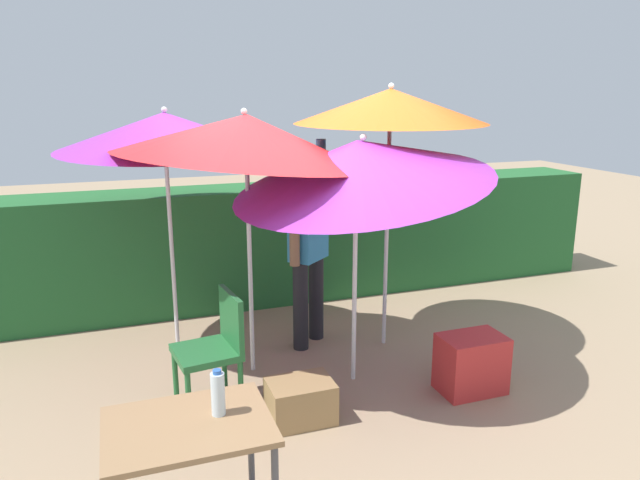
% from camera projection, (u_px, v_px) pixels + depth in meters
% --- Properties ---
extents(ground_plane, '(24.00, 24.00, 0.00)m').
position_uv_depth(ground_plane, '(332.00, 377.00, 4.89)').
color(ground_plane, '#9E8466').
extents(hedge_row, '(8.00, 0.70, 1.28)m').
position_uv_depth(hedge_row, '(268.00, 243.00, 6.60)').
color(hedge_row, '#23602D').
rests_on(hedge_row, ground_plane).
extents(umbrella_rainbow, '(1.66, 1.66, 2.37)m').
position_uv_depth(umbrella_rainbow, '(391.00, 106.00, 5.01)').
color(umbrella_rainbow, silver).
rests_on(umbrella_rainbow, ground_plane).
extents(umbrella_orange, '(2.03, 2.01, 2.23)m').
position_uv_depth(umbrella_orange, '(245.00, 137.00, 4.55)').
color(umbrella_orange, silver).
rests_on(umbrella_orange, ground_plane).
extents(umbrella_yellow, '(2.04, 2.00, 2.19)m').
position_uv_depth(umbrella_yellow, '(360.00, 163.00, 4.40)').
color(umbrella_yellow, silver).
rests_on(umbrella_yellow, ground_plane).
extents(umbrella_navy, '(1.79, 1.80, 2.17)m').
position_uv_depth(umbrella_navy, '(165.00, 131.00, 4.92)').
color(umbrella_navy, silver).
rests_on(umbrella_navy, ground_plane).
extents(person_vendor, '(0.48, 0.43, 1.88)m').
position_uv_depth(person_vendor, '(308.00, 247.00, 5.32)').
color(person_vendor, black).
rests_on(person_vendor, ground_plane).
extents(chair_plastic, '(0.49, 0.49, 0.89)m').
position_uv_depth(chair_plastic, '(215.00, 345.00, 4.29)').
color(chair_plastic, '#236633').
rests_on(chair_plastic, ground_plane).
extents(cooler_box, '(0.50, 0.34, 0.46)m').
position_uv_depth(cooler_box, '(471.00, 364.00, 4.62)').
color(cooler_box, red).
rests_on(cooler_box, ground_plane).
extents(crate_cardboard, '(0.46, 0.34, 0.30)m').
position_uv_depth(crate_cardboard, '(301.00, 401.00, 4.22)').
color(crate_cardboard, '#9E7A4C').
rests_on(crate_cardboard, ground_plane).
extents(folding_table, '(0.80, 0.60, 0.75)m').
position_uv_depth(folding_table, '(189.00, 440.00, 2.87)').
color(folding_table, '#4C4C51').
rests_on(folding_table, ground_plane).
extents(bottle_water, '(0.07, 0.07, 0.24)m').
position_uv_depth(bottle_water, '(218.00, 393.00, 2.90)').
color(bottle_water, silver).
rests_on(bottle_water, folding_table).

